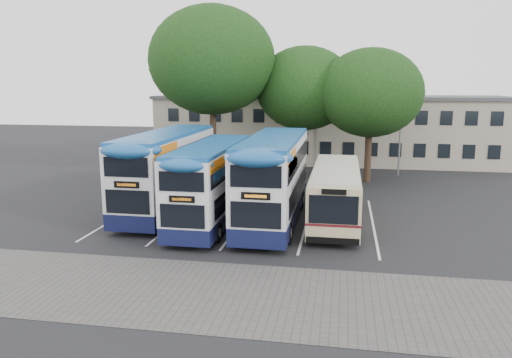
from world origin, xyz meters
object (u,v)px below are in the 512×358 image
at_px(lamp_post, 401,113).
at_px(bus_dd_right, 274,175).
at_px(bus_dd_mid, 212,180).
at_px(tree_mid, 305,88).
at_px(bus_dd_left, 168,168).
at_px(bus_single, 336,190).
at_px(tree_left, 212,60).
at_px(tree_right, 371,93).

xyz_separation_m(lamp_post, bus_dd_right, (-8.04, -15.27, -2.54)).
distance_m(lamp_post, bus_dd_mid, 19.69).
relative_size(tree_mid, bus_dd_mid, 1.01).
xyz_separation_m(lamp_post, bus_dd_left, (-14.48, -13.95, -2.54)).
bearing_deg(bus_dd_mid, bus_dd_right, 11.38).
relative_size(lamp_post, bus_single, 0.91).
bearing_deg(lamp_post, bus_dd_mid, -125.29).
relative_size(lamp_post, bus_dd_left, 0.82).
relative_size(tree_left, bus_single, 1.32).
xyz_separation_m(tree_right, bus_dd_mid, (-8.66, -12.88, -4.34)).
distance_m(tree_right, bus_dd_left, 16.66).
bearing_deg(bus_dd_right, tree_left, 118.91).
bearing_deg(bus_dd_right, bus_dd_left, 168.48).
bearing_deg(tree_right, lamp_post, 49.35).
xyz_separation_m(tree_mid, bus_single, (2.80, -13.05, -5.29)).
bearing_deg(tree_left, bus_dd_right, -61.09).
xyz_separation_m(tree_left, tree_right, (11.85, 0.63, -2.40)).
relative_size(bus_dd_left, bus_dd_mid, 1.09).
distance_m(tree_left, bus_single, 16.27).
xyz_separation_m(bus_dd_left, bus_single, (9.70, -0.50, -0.86)).
relative_size(tree_left, bus_dd_left, 1.19).
bearing_deg(bus_dd_left, bus_dd_mid, -31.35).
height_order(bus_dd_right, bus_single, bus_dd_right).
distance_m(tree_left, bus_dd_left, 12.19).
bearing_deg(bus_dd_right, tree_mid, 88.09).
bearing_deg(tree_left, lamp_post, 14.20).
xyz_separation_m(tree_right, bus_single, (-2.18, -11.42, -4.99)).
distance_m(bus_dd_mid, bus_dd_right, 3.29).
distance_m(tree_left, bus_dd_right, 14.78).
bearing_deg(bus_dd_left, tree_mid, 61.20).
height_order(bus_dd_left, bus_dd_right, bus_dd_right).
distance_m(tree_right, bus_dd_mid, 16.12).
bearing_deg(bus_dd_left, tree_left, 89.86).
height_order(bus_dd_mid, bus_single, bus_dd_mid).
bearing_deg(lamp_post, tree_mid, -169.52).
height_order(bus_dd_left, bus_single, bus_dd_left).
bearing_deg(lamp_post, tree_right, -130.65).
bearing_deg(bus_single, bus_dd_mid, -167.28).
bearing_deg(bus_dd_mid, tree_left, 104.60).
bearing_deg(bus_single, tree_right, 79.20).
xyz_separation_m(bus_dd_mid, bus_single, (6.48, 1.46, -0.65)).
xyz_separation_m(tree_right, bus_dd_left, (-11.88, -10.92, -4.13)).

